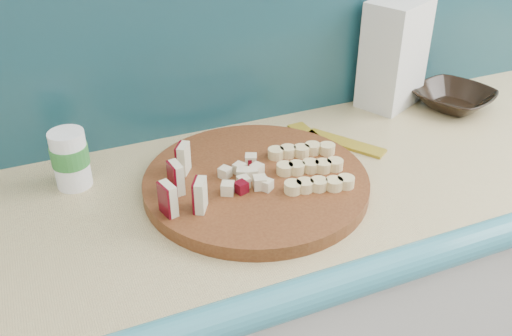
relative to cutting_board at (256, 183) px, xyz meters
The scene contains 10 objects.
kitchen_counter 0.51m from the cutting_board, ahead, with size 2.20×0.63×0.91m.
backsplash 0.42m from the cutting_board, 54.53° to the left, with size 2.20×0.02×0.50m, color teal.
cutting_board is the anchor object (origin of this frame).
apple_wedges 0.16m from the cutting_board, behind, with size 0.09×0.17×0.06m.
apple_chunks 0.04m from the cutting_board, 167.28° to the left, with size 0.07×0.07×0.02m.
banana_slices 0.11m from the cutting_board, 12.19° to the right, with size 0.16×0.19×0.02m.
brown_bowl 0.62m from the cutting_board, 13.68° to the left, with size 0.19×0.19×0.05m, color black.
flour_bag 0.54m from the cutting_board, 26.46° to the left, with size 0.15×0.11×0.26m, color silver.
canister 0.36m from the cutting_board, 154.70° to the left, with size 0.07×0.07×0.12m.
banana_peel 0.22m from the cutting_board, 27.57° to the left, with size 0.26×0.22×0.01m.
Camera 1 is at (-0.47, 0.64, 1.54)m, focal length 40.00 mm.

